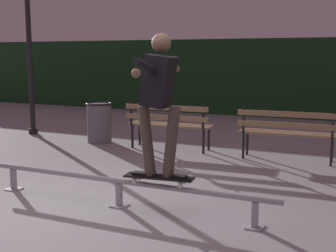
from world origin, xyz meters
TOP-DOWN VIEW (x-y plane):
  - ground_plane at (0.00, 0.00)m, footprint 90.00×90.00m
  - hedge_backdrop at (0.00, 9.19)m, footprint 24.00×1.20m
  - grind_rail at (0.00, 0.30)m, footprint 3.77×0.18m
  - skateboard at (0.52, 0.30)m, footprint 0.80×0.30m
  - skateboarder at (0.52, 0.30)m, footprint 0.63×1.40m
  - park_bench_leftmost at (-0.80, 3.41)m, footprint 1.62×0.49m
  - park_bench_left_center at (1.35, 3.41)m, footprint 1.62×0.49m
  - lamp_post_left at (-4.27, 3.73)m, footprint 0.32×0.32m
  - trash_can at (-2.37, 3.51)m, footprint 0.52×0.52m

SIDE VIEW (x-z plane):
  - ground_plane at x=0.00m, z-range 0.00..0.00m
  - grind_rail at x=0.00m, z-range 0.09..0.42m
  - skateboard at x=0.52m, z-range 0.36..0.45m
  - trash_can at x=-2.37m, z-range 0.01..0.81m
  - park_bench_leftmost at x=-0.80m, z-range 0.10..0.98m
  - park_bench_left_center at x=1.35m, z-range 0.10..0.98m
  - hedge_backdrop at x=0.00m, z-range 0.00..2.20m
  - skateboarder at x=0.52m, z-range 0.56..2.12m
  - lamp_post_left at x=-4.27m, z-range 0.53..4.43m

